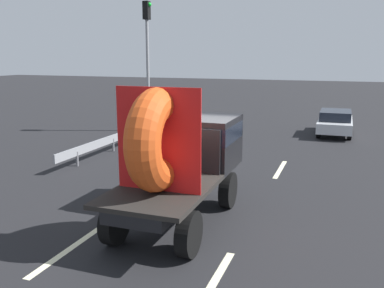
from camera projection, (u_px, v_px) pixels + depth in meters
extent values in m
plane|color=black|center=(190.00, 211.00, 10.98)|extent=(120.00, 120.00, 0.00)
cylinder|color=black|center=(169.00, 183.00, 11.74)|extent=(0.28, 0.96, 0.96)
cylinder|color=black|center=(228.00, 190.00, 11.17)|extent=(0.28, 0.96, 0.96)
cylinder|color=black|center=(115.00, 223.00, 8.98)|extent=(0.28, 0.96, 0.96)
cylinder|color=black|center=(189.00, 234.00, 8.41)|extent=(0.28, 0.96, 0.96)
cube|color=black|center=(178.00, 186.00, 10.00)|extent=(1.30, 4.81, 0.25)
cube|color=black|center=(198.00, 141.00, 11.19)|extent=(2.00, 1.85, 1.35)
cube|color=black|center=(198.00, 131.00, 11.08)|extent=(2.02, 1.76, 0.44)
cube|color=black|center=(162.00, 190.00, 9.11)|extent=(2.00, 2.96, 0.10)
cube|color=black|center=(185.00, 150.00, 10.30)|extent=(1.80, 0.08, 1.10)
torus|color=#D84C19|center=(158.00, 140.00, 8.73)|extent=(0.74, 2.21, 2.21)
cube|color=red|center=(158.00, 140.00, 8.73)|extent=(1.90, 0.03, 2.21)
cylinder|color=black|center=(322.00, 124.00, 22.82)|extent=(0.20, 0.58, 0.58)
cylinder|color=black|center=(349.00, 126.00, 22.34)|extent=(0.20, 0.58, 0.58)
cylinder|color=black|center=(319.00, 132.00, 20.56)|extent=(0.20, 0.58, 0.58)
cylinder|color=black|center=(349.00, 134.00, 20.09)|extent=(0.20, 0.58, 0.58)
cube|color=silver|center=(335.00, 124.00, 21.40)|extent=(1.64, 3.83, 0.50)
cube|color=black|center=(336.00, 115.00, 21.22)|extent=(1.48, 2.15, 0.46)
cylinder|color=gray|center=(148.00, 77.00, 21.98)|extent=(0.16, 0.16, 5.78)
cube|color=black|center=(147.00, 10.00, 21.29)|extent=(0.30, 0.36, 0.90)
sphere|color=#19D833|center=(149.00, 4.00, 21.17)|extent=(0.20, 0.20, 0.20)
cube|color=gray|center=(128.00, 133.00, 18.85)|extent=(0.06, 10.30, 0.32)
cylinder|color=slate|center=(77.00, 159.00, 15.36)|extent=(0.10, 0.10, 0.55)
cylinder|color=slate|center=(113.00, 145.00, 17.72)|extent=(0.10, 0.10, 0.55)
cylinder|color=slate|center=(141.00, 134.00, 20.09)|extent=(0.10, 0.10, 0.55)
cylinder|color=slate|center=(163.00, 126.00, 22.45)|extent=(0.10, 0.10, 0.55)
cube|color=beige|center=(73.00, 247.00, 8.91)|extent=(0.16, 2.82, 0.01)
cube|color=beige|center=(197.00, 160.00, 16.24)|extent=(0.16, 2.89, 0.01)
cube|color=beige|center=(215.00, 279.00, 7.62)|extent=(0.16, 2.20, 0.01)
cube|color=beige|center=(280.00, 169.00, 14.95)|extent=(0.16, 2.46, 0.01)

